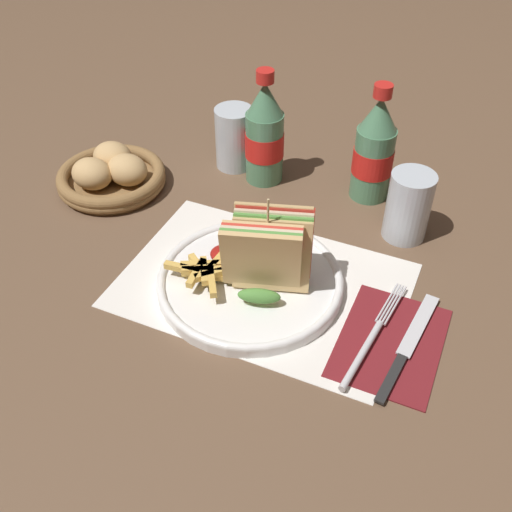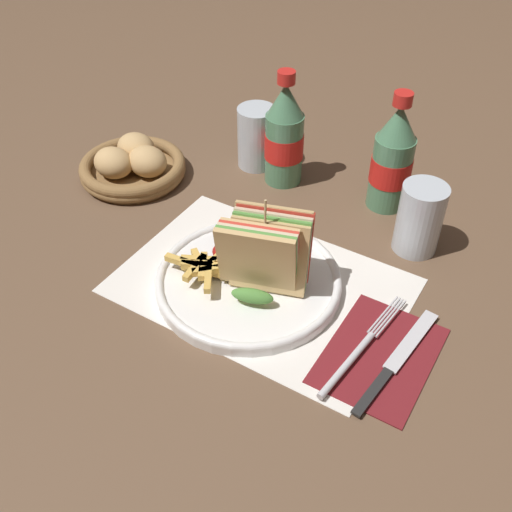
# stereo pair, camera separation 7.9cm
# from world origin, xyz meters

# --- Properties ---
(ground_plane) EXTENTS (4.00, 4.00, 0.00)m
(ground_plane) POSITION_xyz_m (0.00, 0.00, 0.00)
(ground_plane) COLOR brown
(placemat) EXTENTS (0.39, 0.26, 0.00)m
(placemat) POSITION_xyz_m (0.01, -0.01, 0.00)
(placemat) COLOR silver
(placemat) RESTS_ON ground_plane
(plate_main) EXTENTS (0.26, 0.26, 0.02)m
(plate_main) POSITION_xyz_m (-0.01, -0.02, 0.01)
(plate_main) COLOR white
(plate_main) RESTS_ON ground_plane
(club_sandwich) EXTENTS (0.12, 0.11, 0.14)m
(club_sandwich) POSITION_xyz_m (0.02, -0.02, 0.07)
(club_sandwich) COLOR tan
(club_sandwich) RESTS_ON plate_main
(fries_pile) EXTENTS (0.10, 0.10, 0.02)m
(fries_pile) POSITION_xyz_m (-0.06, -0.05, 0.03)
(fries_pile) COLOR gold
(fries_pile) RESTS_ON plate_main
(ketchup_blob) EXTENTS (0.05, 0.04, 0.02)m
(ketchup_blob) POSITION_xyz_m (-0.05, -0.01, 0.03)
(ketchup_blob) COLOR maroon
(ketchup_blob) RESTS_ON plate_main
(napkin) EXTENTS (0.12, 0.17, 0.00)m
(napkin) POSITION_xyz_m (0.20, -0.04, 0.00)
(napkin) COLOR maroon
(napkin) RESTS_ON ground_plane
(fork) EXTENTS (0.03, 0.20, 0.01)m
(fork) POSITION_xyz_m (0.17, -0.06, 0.01)
(fork) COLOR silver
(fork) RESTS_ON napkin
(knife) EXTENTS (0.04, 0.20, 0.00)m
(knife) POSITION_xyz_m (0.22, -0.05, 0.01)
(knife) COLOR black
(knife) RESTS_ON napkin
(coke_bottle_near) EXTENTS (0.06, 0.06, 0.19)m
(coke_bottle_near) POSITION_xyz_m (-0.10, 0.23, 0.08)
(coke_bottle_near) COLOR #4C7F5B
(coke_bottle_near) RESTS_ON ground_plane
(coke_bottle_far) EXTENTS (0.06, 0.06, 0.19)m
(coke_bottle_far) POSITION_xyz_m (0.08, 0.25, 0.08)
(coke_bottle_far) COLOR #4C7F5B
(coke_bottle_far) RESTS_ON ground_plane
(glass_near) EXTENTS (0.07, 0.07, 0.11)m
(glass_near) POSITION_xyz_m (0.16, 0.17, 0.05)
(glass_near) COLOR silver
(glass_near) RESTS_ON ground_plane
(glass_far) EXTENTS (0.07, 0.07, 0.11)m
(glass_far) POSITION_xyz_m (-0.16, 0.25, 0.05)
(glass_far) COLOR silver
(glass_far) RESTS_ON ground_plane
(bread_basket) EXTENTS (0.18, 0.18, 0.06)m
(bread_basket) POSITION_xyz_m (-0.32, 0.10, 0.02)
(bread_basket) COLOR olive
(bread_basket) RESTS_ON ground_plane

